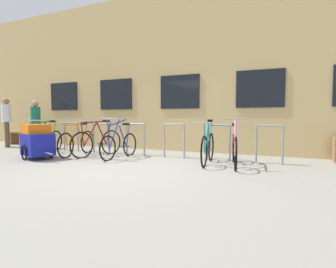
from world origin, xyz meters
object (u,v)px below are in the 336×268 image
Objects in this scene: bicycle_maroon at (97,142)px; bicycle_blue at (119,144)px; wooden_bench at (25,136)px; bicycle_orange at (77,142)px; person_by_bench at (36,121)px; bicycle_pink at (235,148)px; bicycle_green at (46,140)px; backpack at (28,142)px; bike_trailer at (37,141)px; bicycle_teal at (208,147)px; person_browsing at (7,119)px.

bicycle_blue reaches higher than bicycle_maroon.
bicycle_blue is 5.48m from wooden_bench.
bicycle_orange is at bearing -178.70° from bicycle_blue.
bicycle_pink is at bearing -5.18° from person_by_bench.
bicycle_orange is at bearing -0.34° from bicycle_green.
bicycle_pink reaches higher than bicycle_maroon.
wooden_bench reaches higher than backpack.
bicycle_blue is (2.67, 0.02, -0.01)m from bicycle_green.
bike_trailer reaches higher than backpack.
bicycle_blue reaches higher than bicycle_green.
bicycle_pink reaches higher than bike_trailer.
bicycle_green is at bearing -178.98° from bicycle_pink.
person_by_bench is (-6.32, 0.57, 0.57)m from bicycle_teal.
bicycle_green is at bearing 128.76° from bike_trailer.
bicycle_maroon is 3.86× the size of backpack.
bicycle_maroon is 1.02× the size of bicycle_blue.
wooden_bench is 1.58m from backpack.
bicycle_orange is at bearing 61.81° from bike_trailer.
wooden_bench is at bearing 152.61° from bicycle_green.
bicycle_pink is at bearing 1.46° from bicycle_blue.
person_browsing is (-4.38, 0.44, 0.63)m from bicycle_maroon.
person_by_bench is at bearing 169.82° from bicycle_blue.
person_browsing reaches higher than bicycle_pink.
bicycle_orange reaches higher than bike_trailer.
bicycle_pink is 3.95× the size of backpack.
bicycle_maroon is 3.16m from bicycle_teal.
person_by_bench is at bearing 53.06° from backpack.
bicycle_maroon is at bearing 175.82° from bicycle_blue.
bicycle_green is (-1.89, -0.08, -0.02)m from bicycle_maroon.
bicycle_pink is at bearing -5.75° from bicycle_teal.
wooden_bench is (-2.64, 1.37, -0.02)m from bicycle_green.
bicycle_orange is at bearing -172.09° from bicycle_maroon.
backpack is (-3.24, 0.39, -0.17)m from bicycle_maroon.
person_browsing is at bearing 174.45° from bicycle_blue.
bicycle_blue is 5.22m from person_browsing.
person_by_bench reaches higher than bicycle_blue.
backpack is at bearing 177.28° from bicycle_teal.
bicycle_green is at bearing -11.94° from person_browsing.
bicycle_blue is (-3.01, -0.08, -0.02)m from bicycle_pink.
bicycle_pink is at bearing -2.97° from person_browsing.
bicycle_maroon reaches higher than backpack.
person_by_bench is at bearing 140.47° from bike_trailer.
bicycle_teal is at bearing 14.40° from bike_trailer.
bicycle_orange is at bearing -8.12° from person_browsing.
bicycle_green is at bearing -177.53° from bicycle_maroon.
bicycle_green is at bearing -178.13° from bicycle_teal.
bicycle_maroon reaches higher than bike_trailer.
bicycle_orange is 1.06m from bike_trailer.
wooden_bench is at bearing 160.53° from bicycle_orange.
wooden_bench is at bearing 155.10° from person_by_bench.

